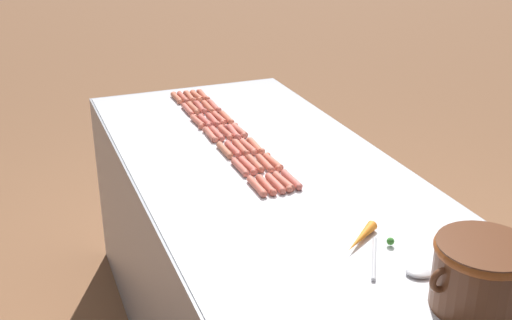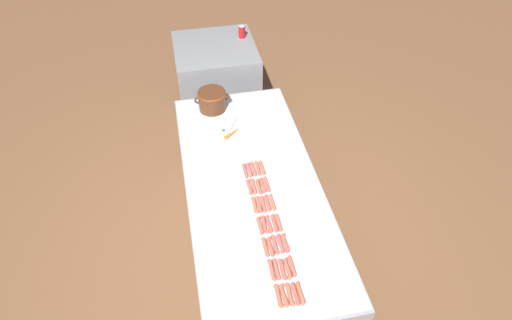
# 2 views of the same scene
# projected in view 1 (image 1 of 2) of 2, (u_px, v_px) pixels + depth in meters

# --- Properties ---
(griddle_counter) EXTENTS (0.97, 2.25, 0.89)m
(griddle_counter) POSITION_uv_depth(u_px,v_px,m) (269.00, 274.00, 2.52)
(griddle_counter) COLOR #9EA0A5
(griddle_counter) RESTS_ON ground_plane
(hot_dog_0) EXTENTS (0.03, 0.15, 0.03)m
(hot_dog_0) POSITION_uv_depth(u_px,v_px,m) (203.00, 95.00, 3.13)
(hot_dog_0) COLOR #CC6149
(hot_dog_0) RESTS_ON griddle_counter
(hot_dog_1) EXTENTS (0.03, 0.15, 0.03)m
(hot_dog_1) POSITION_uv_depth(u_px,v_px,m) (214.00, 106.00, 2.98)
(hot_dog_1) COLOR #C55E50
(hot_dog_1) RESTS_ON griddle_counter
(hot_dog_2) EXTENTS (0.03, 0.15, 0.03)m
(hot_dog_2) POSITION_uv_depth(u_px,v_px,m) (227.00, 117.00, 2.84)
(hot_dog_2) COLOR #CC644A
(hot_dog_2) RESTS_ON griddle_counter
(hot_dog_3) EXTENTS (0.03, 0.15, 0.03)m
(hot_dog_3) POSITION_uv_depth(u_px,v_px,m) (239.00, 130.00, 2.69)
(hot_dog_3) COLOR #C56150
(hot_dog_3) RESTS_ON griddle_counter
(hot_dog_4) EXTENTS (0.03, 0.15, 0.03)m
(hot_dog_4) POSITION_uv_depth(u_px,v_px,m) (255.00, 146.00, 2.53)
(hot_dog_4) COLOR #CE674E
(hot_dog_4) RESTS_ON griddle_counter
(hot_dog_5) EXTENTS (0.03, 0.15, 0.03)m
(hot_dog_5) POSITION_uv_depth(u_px,v_px,m) (273.00, 162.00, 2.39)
(hot_dog_5) COLOR #CC6049
(hot_dog_5) RESTS_ON griddle_counter
(hot_dog_6) EXTENTS (0.03, 0.15, 0.03)m
(hot_dog_6) POSITION_uv_depth(u_px,v_px,m) (291.00, 180.00, 2.25)
(hot_dog_6) COLOR #C25C50
(hot_dog_6) RESTS_ON griddle_counter
(hot_dog_7) EXTENTS (0.04, 0.15, 0.03)m
(hot_dog_7) POSITION_uv_depth(u_px,v_px,m) (197.00, 96.00, 3.12)
(hot_dog_7) COLOR #CB6549
(hot_dog_7) RESTS_ON griddle_counter
(hot_dog_8) EXTENTS (0.03, 0.15, 0.03)m
(hot_dog_8) POSITION_uv_depth(u_px,v_px,m) (208.00, 107.00, 2.97)
(hot_dog_8) COLOR #C7634A
(hot_dog_8) RESTS_ON griddle_counter
(hot_dog_9) EXTENTS (0.03, 0.15, 0.03)m
(hot_dog_9) POSITION_uv_depth(u_px,v_px,m) (219.00, 118.00, 2.83)
(hot_dog_9) COLOR #CA5D4A
(hot_dog_9) RESTS_ON griddle_counter
(hot_dog_10) EXTENTS (0.03, 0.15, 0.03)m
(hot_dog_10) POSITION_uv_depth(u_px,v_px,m) (232.00, 132.00, 2.67)
(hot_dog_10) COLOR #C05C51
(hot_dog_10) RESTS_ON griddle_counter
(hot_dog_11) EXTENTS (0.03, 0.15, 0.03)m
(hot_dog_11) POSITION_uv_depth(u_px,v_px,m) (248.00, 147.00, 2.53)
(hot_dog_11) COLOR #C5604E
(hot_dog_11) RESTS_ON griddle_counter
(hot_dog_12) EXTENTS (0.03, 0.15, 0.03)m
(hot_dog_12) POSITION_uv_depth(u_px,v_px,m) (264.00, 163.00, 2.38)
(hot_dog_12) COLOR #CA614D
(hot_dog_12) RESTS_ON griddle_counter
(hot_dog_13) EXTENTS (0.03, 0.15, 0.03)m
(hot_dog_13) POSITION_uv_depth(u_px,v_px,m) (283.00, 182.00, 2.23)
(hot_dog_13) COLOR #C1624E
(hot_dog_13) RESTS_ON griddle_counter
(hot_dog_14) EXTENTS (0.03, 0.15, 0.03)m
(hot_dog_14) POSITION_uv_depth(u_px,v_px,m) (190.00, 97.00, 3.11)
(hot_dog_14) COLOR #CC674D
(hot_dog_14) RESTS_ON griddle_counter
(hot_dog_15) EXTENTS (0.03, 0.15, 0.03)m
(hot_dog_15) POSITION_uv_depth(u_px,v_px,m) (200.00, 107.00, 2.97)
(hot_dog_15) COLOR #C75A4D
(hot_dog_15) RESTS_ON griddle_counter
(hot_dog_16) EXTENTS (0.03, 0.15, 0.03)m
(hot_dog_16) POSITION_uv_depth(u_px,v_px,m) (213.00, 120.00, 2.81)
(hot_dog_16) COLOR #C75B4E
(hot_dog_16) RESTS_ON griddle_counter
(hot_dog_17) EXTENTS (0.03, 0.15, 0.03)m
(hot_dog_17) POSITION_uv_depth(u_px,v_px,m) (226.00, 132.00, 2.67)
(hot_dog_17) COLOR #C45B49
(hot_dog_17) RESTS_ON griddle_counter
(hot_dog_18) EXTENTS (0.03, 0.15, 0.03)m
(hot_dog_18) POSITION_uv_depth(u_px,v_px,m) (241.00, 147.00, 2.52)
(hot_dog_18) COLOR #C3614C
(hot_dog_18) RESTS_ON griddle_counter
(hot_dog_19) EXTENTS (0.03, 0.15, 0.03)m
(hot_dog_19) POSITION_uv_depth(u_px,v_px,m) (255.00, 164.00, 2.37)
(hot_dog_19) COLOR #C1624C
(hot_dog_19) RESTS_ON griddle_counter
(hot_dog_20) EXTENTS (0.03, 0.15, 0.03)m
(hot_dog_20) POSITION_uv_depth(u_px,v_px,m) (275.00, 183.00, 2.22)
(hot_dog_20) COLOR #C75F4F
(hot_dog_20) RESTS_ON griddle_counter
(hot_dog_21) EXTENTS (0.03, 0.15, 0.03)m
(hot_dog_21) POSITION_uv_depth(u_px,v_px,m) (183.00, 97.00, 3.10)
(hot_dog_21) COLOR #C15A49
(hot_dog_21) RESTS_ON griddle_counter
(hot_dog_22) EXTENTS (0.03, 0.15, 0.03)m
(hot_dog_22) POSITION_uv_depth(u_px,v_px,m) (193.00, 108.00, 2.96)
(hot_dog_22) COLOR #C0634A
(hot_dog_22) RESTS_ON griddle_counter
(hot_dog_23) EXTENTS (0.03, 0.15, 0.03)m
(hot_dog_23) POSITION_uv_depth(u_px,v_px,m) (205.00, 121.00, 2.80)
(hot_dog_23) COLOR #C65A4F
(hot_dog_23) RESTS_ON griddle_counter
(hot_dog_24) EXTENTS (0.03, 0.15, 0.03)m
(hot_dog_24) POSITION_uv_depth(u_px,v_px,m) (217.00, 133.00, 2.66)
(hot_dog_24) COLOR #C45C4E
(hot_dog_24) RESTS_ON griddle_counter
(hot_dog_25) EXTENTS (0.03, 0.15, 0.03)m
(hot_dog_25) POSITION_uv_depth(u_px,v_px,m) (233.00, 149.00, 2.50)
(hot_dog_25) COLOR #CC594D
(hot_dog_25) RESTS_ON griddle_counter
(hot_dog_26) EXTENTS (0.03, 0.15, 0.03)m
(hot_dog_26) POSITION_uv_depth(u_px,v_px,m) (248.00, 165.00, 2.36)
(hot_dog_26) COLOR #CD5D4E
(hot_dog_26) RESTS_ON griddle_counter
(hot_dog_27) EXTENTS (0.03, 0.15, 0.03)m
(hot_dog_27) POSITION_uv_depth(u_px,v_px,m) (266.00, 185.00, 2.21)
(hot_dog_27) COLOR #CB5D4A
(hot_dog_27) RESTS_ON griddle_counter
(hot_dog_28) EXTENTS (0.03, 0.15, 0.03)m
(hot_dog_28) POSITION_uv_depth(u_px,v_px,m) (177.00, 98.00, 3.09)
(hot_dog_28) COLOR #C86649
(hot_dog_28) RESTS_ON griddle_counter
(hot_dog_29) EXTENTS (0.03, 0.15, 0.03)m
(hot_dog_29) POSITION_uv_depth(u_px,v_px,m) (188.00, 109.00, 2.94)
(hot_dog_29) COLOR #C8604F
(hot_dog_29) RESTS_ON griddle_counter
(hot_dog_30) EXTENTS (0.03, 0.15, 0.03)m
(hot_dog_30) POSITION_uv_depth(u_px,v_px,m) (198.00, 122.00, 2.79)
(hot_dog_30) COLOR #C45E4A
(hot_dog_30) RESTS_ON griddle_counter
(hot_dog_31) EXTENTS (0.03, 0.15, 0.03)m
(hot_dog_31) POSITION_uv_depth(u_px,v_px,m) (210.00, 135.00, 2.65)
(hot_dog_31) COLOR #C76451
(hot_dog_31) RESTS_ON griddle_counter
(hot_dog_32) EXTENTS (0.03, 0.15, 0.03)m
(hot_dog_32) POSITION_uv_depth(u_px,v_px,m) (225.00, 150.00, 2.49)
(hot_dog_32) COLOR #C0674B
(hot_dog_32) RESTS_ON griddle_counter
(hot_dog_33) EXTENTS (0.03, 0.15, 0.03)m
(hot_dog_33) POSITION_uv_depth(u_px,v_px,m) (240.00, 167.00, 2.34)
(hot_dog_33) COLOR #C45E4E
(hot_dog_33) RESTS_ON griddle_counter
(hot_dog_34) EXTENTS (0.03, 0.15, 0.03)m
(hot_dog_34) POSITION_uv_depth(u_px,v_px,m) (257.00, 186.00, 2.20)
(hot_dog_34) COLOR #CD614D
(hot_dog_34) RESTS_ON griddle_counter
(bean_pot) EXTENTS (0.30, 0.25, 0.18)m
(bean_pot) POSITION_uv_depth(u_px,v_px,m) (482.00, 272.00, 1.56)
(bean_pot) COLOR #562D19
(bean_pot) RESTS_ON griddle_counter
(serving_spoon) EXTENTS (0.18, 0.25, 0.02)m
(serving_spoon) POSITION_uv_depth(u_px,v_px,m) (403.00, 268.00, 1.74)
(serving_spoon) COLOR #B7B7BC
(serving_spoon) RESTS_ON griddle_counter
(carrot) EXTENTS (0.16, 0.13, 0.03)m
(carrot) POSITION_uv_depth(u_px,v_px,m) (363.00, 238.00, 1.87)
(carrot) COLOR orange
(carrot) RESTS_ON griddle_counter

